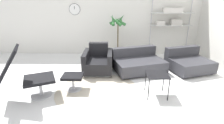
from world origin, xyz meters
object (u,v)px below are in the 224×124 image
potted_plant (117,38)px  shelf_unit (171,18)px  side_table (157,77)px  lounge_chair (16,68)px  couch_second (188,63)px  armchair_red (98,62)px  ottoman (73,79)px  couch_low (138,63)px

potted_plant → shelf_unit: shelf_unit is taller
shelf_unit → side_table: bearing=-110.1°
lounge_chair → couch_second: size_ratio=0.96×
armchair_red → potted_plant: 1.39m
lounge_chair → couch_second: bearing=87.6°
armchair_red → lounge_chair: bearing=44.8°
ottoman → side_table: bearing=-7.1°
potted_plant → side_table: bearing=-72.1°
side_table → shelf_unit: (1.02, 2.80, 0.89)m
ottoman → couch_low: couch_low is taller
lounge_chair → shelf_unit: bearing=104.1°
side_table → potted_plant: (-0.80, 2.47, 0.26)m
ottoman → couch_second: couch_second is taller
couch_low → potted_plant: potted_plant is taller
lounge_chair → side_table: size_ratio=2.54×
armchair_red → shelf_unit: 3.02m
lounge_chair → shelf_unit: (3.81, 3.02, 0.64)m
couch_low → side_table: 1.38m
couch_low → shelf_unit: bearing=-148.1°
couch_second → couch_low: bearing=-15.8°
armchair_red → potted_plant: (0.55, 1.21, 0.41)m
armchair_red → couch_low: bearing=-176.5°
ottoman → couch_second: size_ratio=0.35×
side_table → potted_plant: potted_plant is taller
shelf_unit → ottoman: bearing=-137.7°
lounge_chair → couch_low: lounge_chair is taller
shelf_unit → couch_second: bearing=-82.8°
armchair_red → potted_plant: potted_plant is taller
potted_plant → shelf_unit: size_ratio=0.77×
armchair_red → side_table: 1.85m
couch_second → shelf_unit: shelf_unit is taller
lounge_chair → armchair_red: bearing=111.3°
couch_second → potted_plant: size_ratio=0.86×
potted_plant → ottoman: bearing=-114.3°
armchair_red → shelf_unit: bearing=-147.8°
ottoman → potted_plant: bearing=65.7°
couch_low → couch_second: size_ratio=1.20×
lounge_chair → couch_low: bearing=97.0°
lounge_chair → potted_plant: potted_plant is taller
ottoman → armchair_red: bearing=65.6°
ottoman → shelf_unit: 3.98m
couch_low → ottoman: bearing=17.6°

